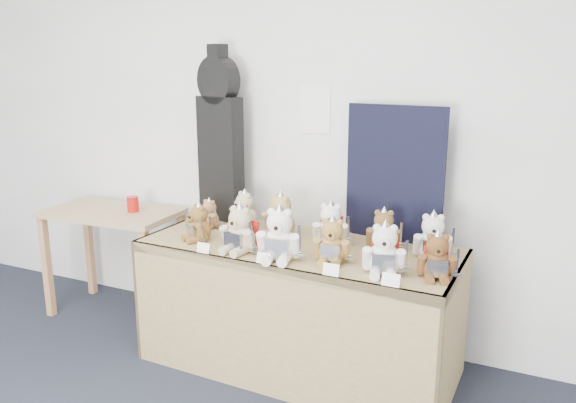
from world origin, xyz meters
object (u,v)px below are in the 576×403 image
at_px(teddy_back_centre_left, 280,218).
at_px(teddy_back_end, 432,238).
at_px(teddy_front_centre, 279,237).
at_px(guitar_case, 220,136).
at_px(teddy_front_far_right, 384,252).
at_px(teddy_back_far_left, 209,215).
at_px(teddy_front_left, 240,231).
at_px(teddy_back_left, 244,212).
at_px(red_cup, 133,204).
at_px(teddy_front_right, 332,242).
at_px(teddy_front_end, 437,258).
at_px(side_table, 113,227).
at_px(teddy_back_centre_right, 331,226).
at_px(teddy_back_right, 384,232).
at_px(display_table, 292,276).
at_px(teddy_front_far_left, 198,224).

relative_size(teddy_back_centre_left, teddy_back_end, 1.08).
distance_m(teddy_front_centre, teddy_back_centre_left, 0.41).
relative_size(guitar_case, teddy_front_far_right, 3.88).
relative_size(teddy_back_end, teddy_back_far_left, 1.34).
relative_size(teddy_front_left, teddy_back_left, 1.09).
bearing_deg(teddy_front_left, teddy_back_far_left, 149.43).
xyz_separation_m(red_cup, teddy_back_far_left, (0.68, -0.07, 0.01)).
relative_size(teddy_front_centre, teddy_back_end, 1.16).
distance_m(teddy_front_left, teddy_front_right, 0.53).
height_order(teddy_front_centre, teddy_front_end, teddy_front_centre).
relative_size(side_table, teddy_back_centre_right, 3.42).
distance_m(teddy_front_end, teddy_back_end, 0.30).
bearing_deg(teddy_back_right, red_cup, 165.60).
relative_size(side_table, teddy_front_far_right, 3.27).
distance_m(display_table, teddy_back_right, 0.58).
relative_size(side_table, teddy_front_right, 3.55).
distance_m(teddy_front_far_right, teddy_back_far_left, 1.29).
bearing_deg(teddy_front_end, teddy_front_far_left, 164.76).
height_order(teddy_front_far_left, teddy_back_centre_right, teddy_back_centre_right).
bearing_deg(teddy_back_centre_right, teddy_back_centre_left, 162.18).
bearing_deg(red_cup, teddy_back_centre_right, -2.56).
distance_m(guitar_case, teddy_back_left, 0.54).
relative_size(teddy_front_centre, teddy_back_far_left, 1.55).
relative_size(teddy_back_centre_left, teddy_back_centre_right, 1.08).
distance_m(teddy_front_centre, teddy_front_far_right, 0.57).
height_order(teddy_front_far_left, teddy_back_centre_left, teddy_back_centre_left).
bearing_deg(teddy_front_far_right, red_cup, 155.28).
distance_m(red_cup, teddy_front_end, 2.20).
bearing_deg(guitar_case, teddy_front_left, -33.89).
bearing_deg(teddy_front_far_right, teddy_front_far_left, 163.24).
relative_size(teddy_front_centre, teddy_front_far_right, 1.10).
distance_m(red_cup, teddy_front_left, 1.17).
relative_size(display_table, teddy_back_centre_right, 6.59).
bearing_deg(teddy_front_far_right, teddy_front_right, 156.32).
distance_m(display_table, teddy_back_centre_right, 0.36).
bearing_deg(teddy_front_far_left, display_table, 38.74).
bearing_deg(guitar_case, teddy_back_end, 8.49).
relative_size(teddy_front_right, teddy_front_end, 1.05).
distance_m(teddy_front_end, teddy_back_right, 0.48).
relative_size(guitar_case, teddy_back_far_left, 5.47).
height_order(teddy_front_far_right, teddy_back_centre_left, teddy_back_centre_left).
distance_m(teddy_back_left, teddy_back_centre_left, 0.29).
xyz_separation_m(teddy_front_left, teddy_front_far_right, (0.83, 0.01, -0.00)).
bearing_deg(teddy_front_centre, side_table, 154.10).
distance_m(display_table, teddy_back_left, 0.58).
relative_size(teddy_front_right, teddy_back_end, 0.97).
distance_m(teddy_back_right, teddy_back_far_left, 1.14).
xyz_separation_m(guitar_case, teddy_front_centre, (0.72, -0.58, -0.43)).
xyz_separation_m(teddy_front_far_right, teddy_back_far_left, (-1.25, 0.33, -0.03)).
bearing_deg(guitar_case, teddy_front_right, -10.03).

